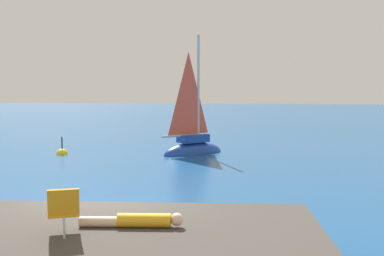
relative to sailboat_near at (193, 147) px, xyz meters
name	(u,v)px	position (x,y,z in m)	size (l,w,h in m)	color
ground_plane	(100,235)	(-0.57, -12.80, -0.34)	(160.00, 160.00, 0.00)	navy
boulder_seaward	(170,239)	(1.00, -12.89, -0.34)	(1.14, 0.91, 0.62)	#3F3A33
boulder_inland	(168,246)	(1.04, -13.35, -0.34)	(0.99, 0.79, 0.55)	#404235
sailboat_near	(193,147)	(0.00, 0.00, 0.00)	(3.23, 3.06, 6.32)	#193D99
person_sunbather	(137,221)	(0.80, -15.05, 0.67)	(1.76, 0.35, 0.25)	gold
beach_chair	(64,209)	(-0.24, -15.64, 1.00)	(0.67, 0.73, 0.80)	orange
marker_buoy	(62,154)	(-6.24, -0.95, -0.34)	(0.56, 0.56, 1.13)	yellow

